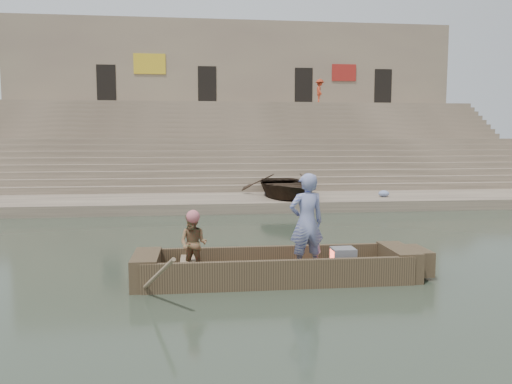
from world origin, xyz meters
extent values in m
plane|color=#2A3528|center=(0.00, 0.00, 0.00)|extent=(120.00, 120.00, 0.00)
cube|color=gray|center=(0.00, 8.00, 0.20)|extent=(32.00, 4.00, 0.40)
cube|color=gray|center=(0.00, 15.50, 1.40)|extent=(32.00, 3.00, 2.80)
cube|color=gray|center=(0.00, 22.50, 2.60)|extent=(32.00, 3.00, 5.20)
cube|color=gray|center=(0.00, 10.25, 0.35)|extent=(32.00, 0.50, 0.70)
cube|color=gray|center=(0.00, 10.75, 0.50)|extent=(32.00, 0.50, 1.00)
cube|color=gray|center=(0.00, 11.25, 0.65)|extent=(32.00, 0.50, 1.30)
cube|color=gray|center=(0.00, 11.75, 0.80)|extent=(32.00, 0.50, 1.60)
cube|color=gray|center=(0.00, 12.25, 0.95)|extent=(32.00, 0.50, 1.90)
cube|color=gray|center=(0.00, 12.75, 1.10)|extent=(32.00, 0.50, 2.20)
cube|color=gray|center=(0.00, 13.25, 1.25)|extent=(32.00, 0.50, 2.50)
cube|color=gray|center=(0.00, 13.75, 1.40)|extent=(32.00, 0.50, 2.80)
cube|color=gray|center=(0.00, 17.25, 1.55)|extent=(32.00, 0.50, 3.10)
cube|color=gray|center=(0.00, 17.75, 1.70)|extent=(32.00, 0.50, 3.40)
cube|color=gray|center=(0.00, 18.25, 1.85)|extent=(32.00, 0.50, 3.70)
cube|color=gray|center=(0.00, 18.75, 2.00)|extent=(32.00, 0.50, 4.00)
cube|color=gray|center=(0.00, 19.25, 2.15)|extent=(32.00, 0.50, 4.30)
cube|color=gray|center=(0.00, 19.75, 2.30)|extent=(32.00, 0.50, 4.60)
cube|color=gray|center=(0.00, 20.25, 2.45)|extent=(32.00, 0.50, 4.90)
cube|color=gray|center=(0.00, 20.75, 2.60)|extent=(32.00, 0.50, 5.20)
cube|color=gray|center=(0.00, 26.50, 5.60)|extent=(32.00, 5.00, 11.20)
cube|color=black|center=(-9.00, 24.05, 6.60)|extent=(1.30, 0.18, 2.60)
cube|color=black|center=(-2.00, 24.05, 6.60)|extent=(1.30, 0.18, 2.60)
cube|color=black|center=(5.00, 24.05, 6.60)|extent=(1.30, 0.18, 2.60)
cube|color=black|center=(11.00, 24.05, 6.60)|extent=(1.30, 0.18, 2.60)
cube|color=gold|center=(-6.00, 23.98, 8.00)|extent=(2.20, 0.10, 1.40)
cube|color=maroon|center=(8.00, 23.98, 7.60)|extent=(1.80, 0.10, 1.20)
cube|color=brown|center=(-1.20, -2.73, 0.11)|extent=(5.00, 1.30, 0.22)
cube|color=brown|center=(-1.20, -3.35, 0.28)|extent=(5.20, 0.12, 0.56)
cube|color=brown|center=(-1.20, -2.11, 0.28)|extent=(5.20, 0.12, 0.56)
cube|color=brown|center=(-3.75, -2.73, 0.30)|extent=(0.50, 1.30, 0.60)
cube|color=brown|center=(1.35, -2.73, 0.30)|extent=(0.50, 1.30, 0.60)
cube|color=brown|center=(1.75, -2.73, 0.32)|extent=(0.35, 0.90, 0.50)
cube|color=#937A5B|center=(-2.95, -2.73, 0.40)|extent=(0.30, 1.20, 0.08)
cylinder|color=#937A5B|center=(-3.60, -3.63, 0.30)|extent=(1.03, 2.10, 1.36)
sphere|color=#C05F67|center=(-2.83, -2.86, 1.34)|extent=(0.26, 0.26, 0.26)
imported|color=navy|center=(-0.63, -2.88, 1.19)|extent=(0.77, 0.56, 1.93)
imported|color=#25703A|center=(-2.83, -2.86, 0.81)|extent=(0.70, 0.63, 1.18)
cube|color=slate|center=(0.17, -2.73, 0.42)|extent=(0.46, 0.42, 0.40)
cube|color=#E5593F|center=(-0.04, -2.73, 0.42)|extent=(0.04, 0.34, 0.32)
imported|color=#2D2116|center=(0.91, 7.90, 0.89)|extent=(3.56, 4.85, 0.98)
imported|color=#AF371D|center=(5.66, 21.72, 6.03)|extent=(0.77, 1.15, 1.65)
ellipsoid|color=#3F5999|center=(4.94, 7.52, 0.53)|extent=(0.44, 0.44, 0.26)
ellipsoid|color=#3F5999|center=(0.27, 8.41, 0.53)|extent=(0.44, 0.44, 0.26)
ellipsoid|color=#3F5999|center=(0.95, 8.95, 0.53)|extent=(0.44, 0.44, 0.26)
camera|label=1|loc=(-2.73, -12.38, 2.83)|focal=35.10mm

